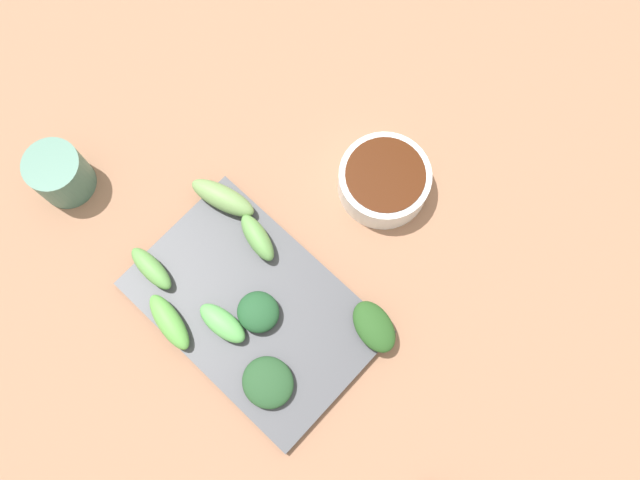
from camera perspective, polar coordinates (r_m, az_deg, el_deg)
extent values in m
cube|color=#9D6E52|center=(0.81, -0.88, -3.77)|extent=(2.10, 2.10, 0.02)
cylinder|color=white|center=(0.82, 5.50, 5.06)|extent=(0.11, 0.11, 0.04)
cylinder|color=#471E0C|center=(0.81, 5.55, 5.26)|extent=(0.10, 0.10, 0.03)
cube|color=#47484E|center=(0.80, -5.68, -5.84)|extent=(0.19, 0.28, 0.01)
ellipsoid|color=#779F59|center=(0.81, -8.12, 3.82)|extent=(0.05, 0.09, 0.03)
ellipsoid|color=#5EB057|center=(0.78, -8.37, -7.08)|extent=(0.03, 0.07, 0.02)
ellipsoid|color=#619F4C|center=(0.81, -14.27, -2.39)|extent=(0.03, 0.07, 0.02)
ellipsoid|color=#22512C|center=(0.78, -5.32, -6.17)|extent=(0.05, 0.05, 0.03)
ellipsoid|color=#5DA546|center=(0.79, -12.80, -6.87)|extent=(0.04, 0.08, 0.02)
ellipsoid|color=#264D29|center=(0.77, -4.49, -12.08)|extent=(0.06, 0.06, 0.02)
ellipsoid|color=#669E50|center=(0.79, -5.39, 0.19)|extent=(0.04, 0.07, 0.03)
ellipsoid|color=#285220|center=(0.77, 4.66, -7.42)|extent=(0.06, 0.07, 0.02)
cylinder|color=#4A7765|center=(0.87, -21.42, 5.30)|extent=(0.07, 0.07, 0.06)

